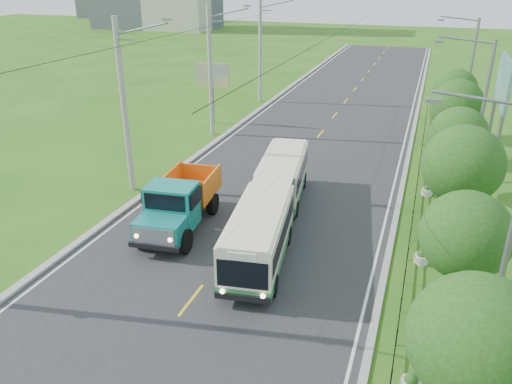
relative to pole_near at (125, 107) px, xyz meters
The scene contains 28 objects.
ground 13.24m from the pole_near, 47.45° to the right, with size 240.00×240.00×0.00m, color #265B15.
road 14.67m from the pole_near, 53.09° to the left, with size 14.00×120.00×0.02m, color #28282B.
curb_left 12.14m from the pole_near, 84.48° to the left, with size 0.40×120.00×0.15m, color #9E9E99.
curb_right 19.60m from the pole_near, 35.52° to the left, with size 0.30×120.00×0.10m, color #9E9E99.
edge_line_left 12.22m from the pole_near, 81.66° to the left, with size 0.12×120.00×0.00m, color silver.
edge_line_right 19.21m from the pole_near, 36.41° to the left, with size 0.12×120.00×0.00m, color silver.
centre_dash 13.23m from the pole_near, 47.45° to the right, with size 0.12×2.20×0.00m, color yellow.
railing_right 17.68m from the pole_near, 17.09° to the left, with size 0.04×40.00×0.60m, color black.
pole_near is the anchor object (origin of this frame).
pole_mid 12.00m from the pole_near, 90.00° to the left, with size 3.51×0.32×10.00m.
pole_far 24.00m from the pole_near, 90.00° to the left, with size 3.51×0.32×10.00m.
tree_front 22.26m from the pole_near, 35.36° to the right, with size 3.36×3.41×5.60m.
tree_second 19.44m from the pole_near, 20.74° to the right, with size 3.18×3.26×5.30m.
tree_third 18.17m from the pole_near, ahead, with size 3.60×3.62×6.00m.
tree_fourth 18.89m from the pole_near, 15.84° to the left, with size 3.24×3.31×5.40m.
tree_fifth 21.31m from the pole_near, 31.59° to the left, with size 3.48×3.52×5.80m.
tree_back 24.98m from the pole_near, 43.41° to the left, with size 3.30×3.36×5.50m.
streetlight_near 20.94m from the pole_near, 25.46° to the right, with size 3.02×0.20×9.07m.
streetlight_mid 19.56m from the pole_near, 14.81° to the left, with size 3.02×0.20×9.07m.
streetlight_far 26.80m from the pole_near, 45.14° to the left, with size 3.02×0.20×9.07m.
planter_front 20.70m from the pole_near, 33.12° to the right, with size 0.64×0.64×0.67m.
planter_near 17.79m from the pole_near, 10.09° to the right, with size 0.64×0.64×0.67m.
planter_mid 18.23m from the pole_near, 16.52° to the left, with size 0.64×0.64×0.67m.
planter_far 21.83m from the pole_near, 37.63° to the left, with size 0.64×0.64×0.67m.
billboard_left 15.10m from the pole_near, 94.72° to the left, with size 3.00×0.20×5.20m.
billboard_right 23.32m from the pole_near, 28.14° to the left, with size 0.24×6.00×7.30m.
bus 10.35m from the pole_near, 12.81° to the right, with size 4.12×13.89×2.65m.
dump_truck 7.06m from the pole_near, 34.99° to the right, with size 3.16×6.78×2.75m.
Camera 1 is at (7.92, -14.80, 12.07)m, focal length 35.00 mm.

